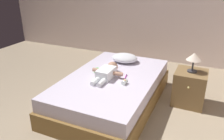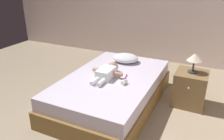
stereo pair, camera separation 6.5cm
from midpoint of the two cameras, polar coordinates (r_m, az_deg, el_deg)
name	(u,v)px [view 1 (the left image)]	position (r m, az deg, el deg)	size (l,w,h in m)	color
ground_plane	(102,140)	(2.76, -3.20, -17.28)	(8.00, 8.00, 0.00)	gray
bed	(112,90)	(3.35, -0.55, -5.06)	(1.24, 2.05, 0.43)	brown
pillow	(125,58)	(3.78, 2.72, 3.06)	(0.43, 0.35, 0.14)	silver
baby	(107,72)	(3.22, -1.76, -0.52)	(0.47, 0.63, 0.16)	white
toothbrush	(126,76)	(3.24, 2.91, -1.61)	(0.04, 0.15, 0.02)	#A8349B
nightstand	(190,88)	(3.50, 18.43, -4.24)	(0.44, 0.47, 0.51)	brown
lamp	(194,58)	(3.32, 19.41, 2.92)	(0.21, 0.21, 0.28)	#333338
toy_block	(97,71)	(3.36, -4.32, -0.18)	(0.10, 0.10, 0.07)	#61BF5E
baby_bottle	(125,82)	(3.01, 2.59, -3.00)	(0.07, 0.10, 0.08)	white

